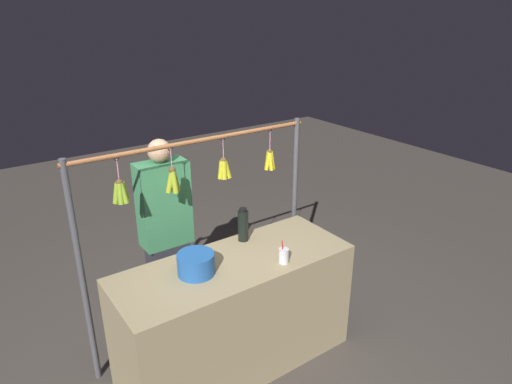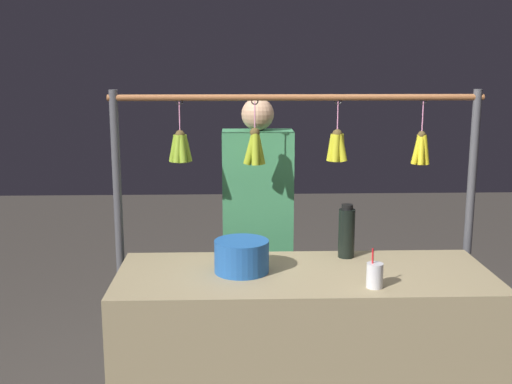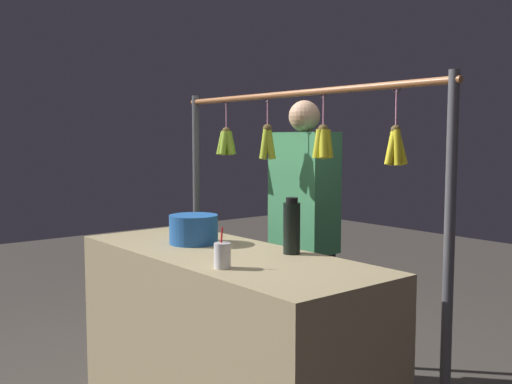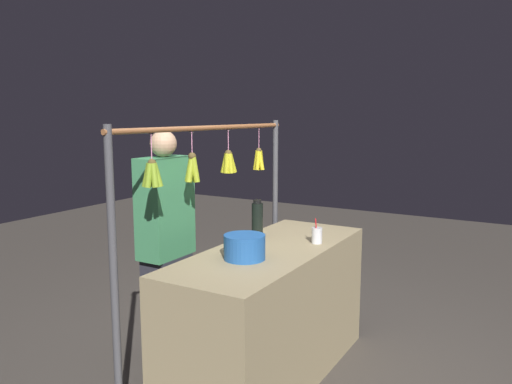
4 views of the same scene
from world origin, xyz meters
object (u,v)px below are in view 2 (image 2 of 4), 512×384
object	(u,v)px
water_bottle	(347,232)
blue_bucket	(242,256)
drink_cup	(375,275)
vendor_person	(258,245)

from	to	relation	value
water_bottle	blue_bucket	world-z (taller)	water_bottle
water_bottle	drink_cup	distance (m)	0.44
vendor_person	blue_bucket	bearing A→B (deg)	81.95
water_bottle	blue_bucket	distance (m)	0.56
drink_cup	water_bottle	bearing A→B (deg)	-83.80
drink_cup	vendor_person	bearing A→B (deg)	-62.93
blue_bucket	drink_cup	distance (m)	0.61
drink_cup	blue_bucket	bearing A→B (deg)	-21.74
blue_bucket	drink_cup	bearing A→B (deg)	158.26
water_bottle	drink_cup	size ratio (longest dim) A/B	1.55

